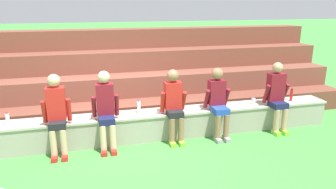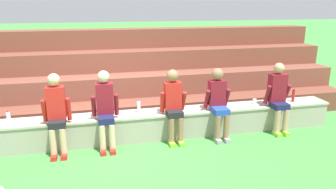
{
  "view_description": "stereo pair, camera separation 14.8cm",
  "coord_description": "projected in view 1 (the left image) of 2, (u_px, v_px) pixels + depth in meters",
  "views": [
    {
      "loc": [
        -0.53,
        -5.52,
        2.63
      ],
      "look_at": [
        0.96,
        0.24,
        0.89
      ],
      "focal_mm": 33.64,
      "sensor_mm": 36.0,
      "label": 1
    },
    {
      "loc": [
        -0.38,
        -5.56,
        2.63
      ],
      "look_at": [
        0.96,
        0.24,
        0.89
      ],
      "focal_mm": 33.64,
      "sensor_mm": 36.0,
      "label": 2
    }
  ],
  "objects": [
    {
      "name": "person_right_of_center",
      "position": [
        218.0,
        101.0,
        6.25
      ],
      "size": [
        0.5,
        0.61,
        1.4
      ],
      "color": "#996B4C",
      "rests_on": "ground"
    },
    {
      "name": "water_bottle_mid_right",
      "position": [
        291.0,
        95.0,
        6.93
      ],
      "size": [
        0.06,
        0.06,
        0.28
      ],
      "color": "red",
      "rests_on": "stone_seating_wall"
    },
    {
      "name": "stone_seating_wall",
      "position": [
        121.0,
        127.0,
        6.15
      ],
      "size": [
        8.99,
        0.53,
        0.54
      ],
      "color": "#A8A08E",
      "rests_on": "ground"
    },
    {
      "name": "person_left_of_center",
      "position": [
        106.0,
        109.0,
        5.72
      ],
      "size": [
        0.49,
        0.57,
        1.46
      ],
      "color": "beige",
      "rests_on": "ground"
    },
    {
      "name": "person_far_right",
      "position": [
        277.0,
        95.0,
        6.54
      ],
      "size": [
        0.52,
        0.53,
        1.46
      ],
      "color": "tan",
      "rests_on": "ground"
    },
    {
      "name": "ground_plane",
      "position": [
        123.0,
        146.0,
        6.0
      ],
      "size": [
        80.0,
        80.0,
        0.0
      ],
      "primitive_type": "plane",
      "color": "#428E3D"
    },
    {
      "name": "brick_bleachers",
      "position": [
        111.0,
        80.0,
        7.99
      ],
      "size": [
        11.34,
        2.47,
        1.96
      ],
      "color": "brown",
      "rests_on": "ground"
    },
    {
      "name": "water_bottle_near_right",
      "position": [
        8.0,
        119.0,
        5.58
      ],
      "size": [
        0.07,
        0.07,
        0.23
      ],
      "color": "silver",
      "rests_on": "stone_seating_wall"
    },
    {
      "name": "person_center",
      "position": [
        174.0,
        103.0,
        6.03
      ],
      "size": [
        0.5,
        0.53,
        1.42
      ],
      "color": "#996B4C",
      "rests_on": "ground"
    },
    {
      "name": "person_far_left",
      "position": [
        57.0,
        113.0,
        5.47
      ],
      "size": [
        0.49,
        0.52,
        1.46
      ],
      "color": "#DBAD89",
      "rests_on": "ground"
    },
    {
      "name": "plastic_cup_right_end",
      "position": [
        253.0,
        101.0,
        6.75
      ],
      "size": [
        0.08,
        0.08,
        0.12
      ],
      "primitive_type": "cylinder",
      "color": "white",
      "rests_on": "stone_seating_wall"
    },
    {
      "name": "water_bottle_mid_left",
      "position": [
        139.0,
        107.0,
        6.17
      ],
      "size": [
        0.07,
        0.07,
        0.26
      ],
      "color": "silver",
      "rests_on": "stone_seating_wall"
    }
  ]
}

